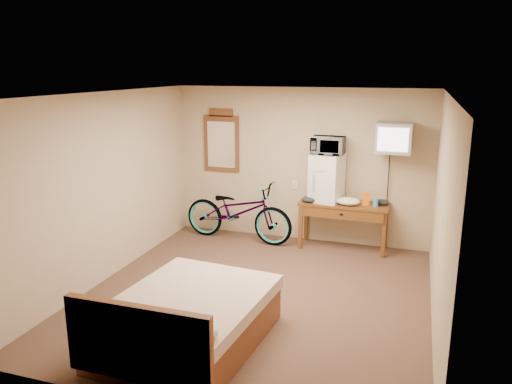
% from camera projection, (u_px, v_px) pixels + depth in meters
% --- Properties ---
extents(room, '(4.60, 4.64, 2.50)m').
position_uv_depth(room, '(256.00, 200.00, 6.00)').
color(room, '#4F3227').
rests_on(room, ground).
extents(desk, '(1.39, 0.56, 0.75)m').
position_uv_depth(desk, '(343.00, 211.00, 7.76)').
color(desk, brown).
rests_on(desk, floor).
extents(mini_fridge, '(0.54, 0.52, 0.75)m').
position_uv_depth(mini_fridge, '(327.00, 178.00, 7.77)').
color(mini_fridge, white).
rests_on(mini_fridge, desk).
extents(microwave, '(0.50, 0.35, 0.27)m').
position_uv_depth(microwave, '(328.00, 145.00, 7.65)').
color(microwave, white).
rests_on(microwave, mini_fridge).
extents(snack_bag, '(0.12, 0.09, 0.21)m').
position_uv_depth(snack_bag, '(366.00, 199.00, 7.60)').
color(snack_bag, orange).
rests_on(snack_bag, desk).
extents(blue_cup, '(0.08, 0.08, 0.13)m').
position_uv_depth(blue_cup, '(376.00, 202.00, 7.53)').
color(blue_cup, '#3894C1').
rests_on(blue_cup, desk).
extents(cloth_cream, '(0.37, 0.28, 0.11)m').
position_uv_depth(cloth_cream, '(348.00, 201.00, 7.64)').
color(cloth_cream, white).
rests_on(cloth_cream, desk).
extents(cloth_dark_a, '(0.24, 0.18, 0.09)m').
position_uv_depth(cloth_dark_a, '(309.00, 200.00, 7.78)').
color(cloth_dark_a, black).
rests_on(cloth_dark_a, desk).
extents(cloth_dark_b, '(0.20, 0.16, 0.09)m').
position_uv_depth(cloth_dark_b, '(383.00, 202.00, 7.63)').
color(cloth_dark_b, black).
rests_on(cloth_dark_b, desk).
extents(crt_television, '(0.51, 0.59, 0.45)m').
position_uv_depth(crt_television, '(394.00, 138.00, 7.29)').
color(crt_television, black).
rests_on(crt_television, room).
extents(wall_mirror, '(0.62, 0.04, 1.06)m').
position_uv_depth(wall_mirror, '(222.00, 141.00, 8.42)').
color(wall_mirror, brown).
rests_on(wall_mirror, room).
extents(bicycle, '(1.94, 0.82, 0.99)m').
position_uv_depth(bicycle, '(238.00, 211.00, 8.21)').
color(bicycle, black).
rests_on(bicycle, floor).
extents(bed, '(1.55, 1.98, 0.90)m').
position_uv_depth(bed, '(185.00, 321.00, 5.05)').
color(bed, brown).
rests_on(bed, floor).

